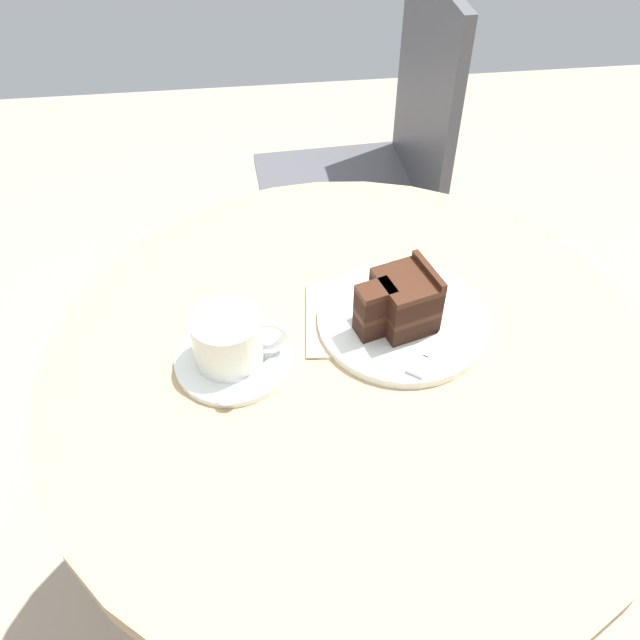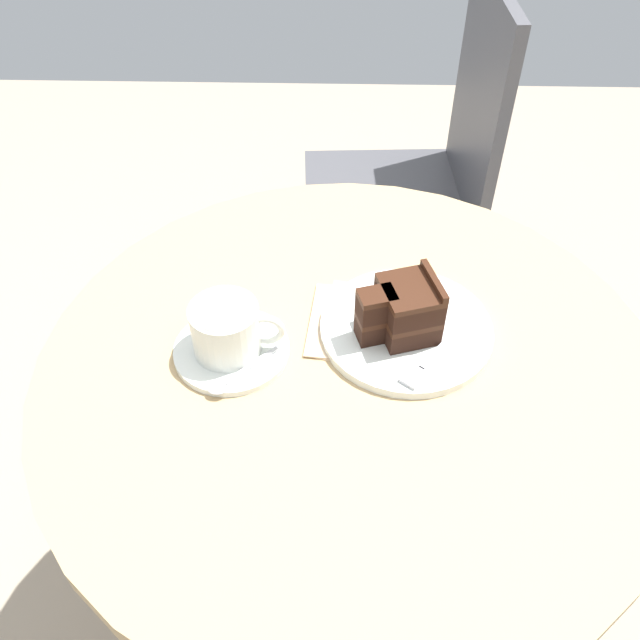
{
  "view_description": "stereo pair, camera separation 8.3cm",
  "coord_description": "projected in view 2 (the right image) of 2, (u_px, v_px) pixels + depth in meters",
  "views": [
    {
      "loc": [
        -0.11,
        -0.55,
        1.35
      ],
      "look_at": [
        -0.04,
        0.03,
        0.76
      ],
      "focal_mm": 38.0,
      "sensor_mm": 36.0,
      "label": 1
    },
    {
      "loc": [
        -0.02,
        -0.55,
        1.35
      ],
      "look_at": [
        -0.04,
        0.03,
        0.76
      ],
      "focal_mm": 38.0,
      "sensor_mm": 36.0,
      "label": 2
    }
  ],
  "objects": [
    {
      "name": "ground_plane",
      "position": [
        339.0,
        600.0,
        1.35
      ],
      "size": [
        4.4,
        4.4,
        0.01
      ],
      "primitive_type": "cube",
      "color": "gray",
      "rests_on": "ground"
    },
    {
      "name": "cafe_chair",
      "position": [
        430.0,
        162.0,
        1.5
      ],
      "size": [
        0.4,
        0.4,
        0.9
      ],
      "rotation": [
        0.0,
        0.0,
        4.77
      ],
      "color": "#4C4C51",
      "rests_on": "ground"
    },
    {
      "name": "cake_slice",
      "position": [
        404.0,
        310.0,
        0.83
      ],
      "size": [
        0.11,
        0.09,
        0.08
      ],
      "rotation": [
        0.0,
        0.0,
        3.43
      ],
      "color": "black",
      "rests_on": "cake_plate"
    },
    {
      "name": "cafe_table",
      "position": [
        348.0,
        419.0,
        0.92
      ],
      "size": [
        0.78,
        0.78,
        0.72
      ],
      "color": "tan",
      "rests_on": "ground"
    },
    {
      "name": "napkin",
      "position": [
        369.0,
        325.0,
        0.88
      ],
      "size": [
        0.18,
        0.18,
        0.0
      ],
      "rotation": [
        0.0,
        0.0,
        2.9
      ],
      "color": "tan",
      "rests_on": "cafe_table"
    },
    {
      "name": "cake_plate",
      "position": [
        406.0,
        329.0,
        0.87
      ],
      "size": [
        0.22,
        0.22,
        0.01
      ],
      "color": "silver",
      "rests_on": "cafe_table"
    },
    {
      "name": "fork",
      "position": [
        429.0,
        360.0,
        0.82
      ],
      "size": [
        0.09,
        0.12,
        0.0
      ],
      "rotation": [
        0.0,
        0.0,
        4.05
      ],
      "color": "#B7B7BC",
      "rests_on": "cake_plate"
    },
    {
      "name": "coffee_cup",
      "position": [
        227.0,
        328.0,
        0.82
      ],
      "size": [
        0.11,
        0.08,
        0.07
      ],
      "color": "silver",
      "rests_on": "saucer"
    },
    {
      "name": "saucer",
      "position": [
        232.0,
        350.0,
        0.85
      ],
      "size": [
        0.14,
        0.14,
        0.01
      ],
      "color": "silver",
      "rests_on": "cafe_table"
    },
    {
      "name": "teaspoon",
      "position": [
        237.0,
        375.0,
        0.81
      ],
      "size": [
        0.08,
        0.08,
        0.0
      ],
      "rotation": [
        0.0,
        0.0,
        3.93
      ],
      "color": "#B7B7BC",
      "rests_on": "saucer"
    }
  ]
}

